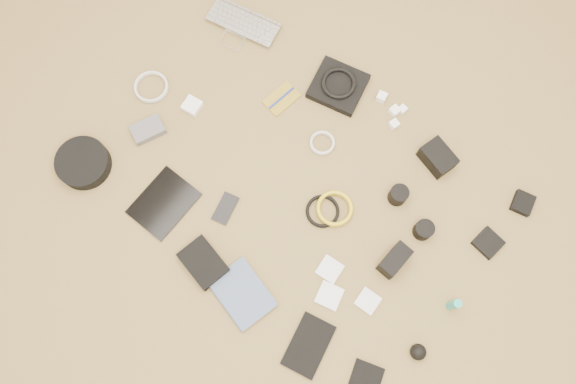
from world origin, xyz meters
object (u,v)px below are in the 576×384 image
Objects in this scene: paperback at (224,308)px; laptop at (238,31)px; tablet at (164,203)px; phone at (225,208)px; headphone_case at (83,163)px; dslr_camera at (438,158)px.

laptop is at bearing 51.41° from paperback.
tablet is 0.22m from phone.
headphone_case reaches higher than tablet.
headphone_case is at bearing 98.23° from paperback.
laptop is at bearing -161.91° from dslr_camera.
tablet is 0.33m from headphone_case.
headphone_case is at bearing -167.56° from tablet.
tablet is 0.43m from paperback.
dslr_camera is at bearing 47.78° from tablet.
dslr_camera is at bearing 38.28° from phone.
headphone_case is (-0.32, -0.07, 0.02)m from tablet.
laptop reaches higher than phone.
phone is 0.54m from headphone_case.
paperback is at bearing -19.86° from tablet.
dslr_camera is at bearing -9.00° from laptop.
paperback is at bearing -64.33° from laptop.
headphone_case is at bearing -125.19° from dslr_camera.
paperback reaches higher than tablet.
tablet is at bearing -116.65° from dslr_camera.
dslr_camera reaches higher than phone.
phone is at bearing 33.41° from tablet.
paperback is (0.40, -0.15, 0.01)m from tablet.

